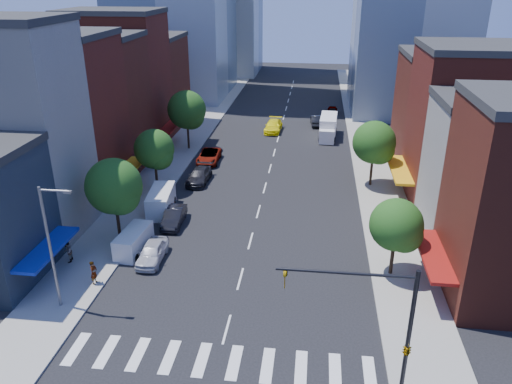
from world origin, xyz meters
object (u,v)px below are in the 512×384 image
Objects in this scene: taxi at (273,126)px; traffic_car_oncoming at (316,120)px; parked_car_front at (152,252)px; traffic_car_far at (332,110)px; pedestrian_near at (94,272)px; pedestrian_far at (68,252)px; box_truck at (328,128)px; cargo_van_far at (161,202)px; parked_car_third at (209,156)px; parked_car_second at (174,217)px; parked_car_rear at (199,176)px; cargo_van_near at (133,242)px.

taxi is 1.19× the size of traffic_car_oncoming.
taxi is (6.50, 37.92, 0.05)m from parked_car_front.
pedestrian_near is at bearing 72.85° from traffic_car_far.
pedestrian_far is at bearing 68.66° from traffic_car_far.
traffic_car_far is (8.96, 11.57, -0.13)m from taxi.
box_truck is at bearing 88.20° from traffic_car_far.
parked_car_third is at bearing 76.74° from cargo_van_far.
traffic_car_far is at bearing -114.80° from traffic_car_oncoming.
box_truck is (14.53, 29.41, 0.66)m from parked_car_second.
parked_car_front is 0.83× the size of parked_car_third.
box_truck is (14.53, 18.93, 0.65)m from parked_car_rear.
traffic_car_far is at bearing -15.73° from pedestrian_near.
parked_car_front is 5.07m from pedestrian_near.
traffic_car_far is at bearing 67.77° from parked_car_second.
parked_car_rear is 1.30× the size of traffic_car_far.
cargo_van_far is at bearing 94.45° from cargo_van_near.
pedestrian_far is at bearing -132.65° from parked_car_second.
box_truck is at bearing -11.39° from taxi.
cargo_van_near is 7.82m from cargo_van_far.
traffic_car_far is (17.44, 40.50, -0.41)m from cargo_van_far.
traffic_car_oncoming is 2.61× the size of pedestrian_far.
traffic_car_oncoming reaches higher than parked_car_third.
cargo_van_near reaches higher than traffic_car_far.
taxi is at bearing 28.01° from traffic_car_oncoming.
pedestrian_near is at bearing -96.88° from parked_car_rear.
parked_car_third is at bearing -2.58° from pedestrian_near.
pedestrian_far reaches higher than taxi.
cargo_van_far is at bearing 101.80° from parked_car_front.
parked_car_third reaches higher than parked_car_second.
box_truck reaches higher than pedestrian_far.
taxi is at bearing 74.60° from parked_car_rear.
parked_car_second is 0.85× the size of cargo_van_far.
parked_car_second is at bearing 72.34° from traffic_car_far.
parked_car_second is at bearing 74.06° from cargo_van_near.
parked_car_rear is at bearing -104.83° from taxi.
pedestrian_far is (-22.03, -50.73, 0.37)m from traffic_car_far.
parked_car_front is 0.80× the size of taxi.
cargo_van_near is 5.23m from pedestrian_near.
parked_car_third is at bearing 49.34° from traffic_car_oncoming.
parked_car_rear is 2.84× the size of pedestrian_near.
parked_car_front is 44.01m from traffic_car_oncoming.
cargo_van_far reaches higher than traffic_car_far.
taxi reaches higher than parked_car_front.
pedestrian_far is (-4.58, -10.24, -0.04)m from cargo_van_far.
parked_car_front is at bearing 89.41° from pedestrian_far.
traffic_car_far is (15.46, 32.48, -0.07)m from parked_car_rear.
pedestrian_near is (-2.95, -27.49, 0.31)m from parked_car_third.
parked_car_second is 0.61× the size of box_truck.
parked_car_rear reaches higher than parked_car_third.
parked_car_front is 2.45× the size of pedestrian_near.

